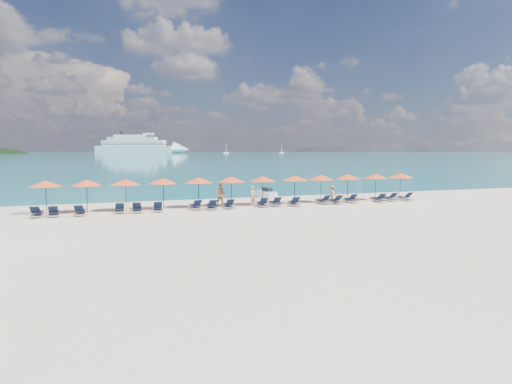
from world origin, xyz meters
name	(u,v)px	position (x,y,z in m)	size (l,w,h in m)	color
ground	(271,214)	(0.00, 0.00, 0.00)	(1400.00, 1400.00, 0.00)	beige
sea	(118,153)	(0.00, 660.00, 0.01)	(1600.00, 1300.00, 0.01)	#1FA9B2
cruise_ship	(143,146)	(34.00, 605.15, 9.75)	(130.98, 76.26, 37.46)	silver
sailboat_near	(226,153)	(125.41, 489.76, 1.27)	(6.74, 2.25, 12.36)	silver
sailboat_far	(282,152)	(209.02, 512.78, 1.23)	(6.56, 2.19, 12.02)	silver
jetski	(266,194)	(3.13, 9.40, 0.36)	(1.34, 2.55, 0.87)	silver
beachgoer_a	(253,196)	(0.11, 4.02, 0.78)	(0.57, 0.38, 1.57)	tan
beachgoer_b	(221,195)	(-2.11, 4.93, 0.86)	(0.84, 0.48, 1.73)	tan
beachgoer_c	(332,194)	(7.05, 4.65, 0.70)	(0.91, 0.42, 1.40)	tan
umbrella_0	(45,184)	(-13.97, 4.88, 2.02)	(2.10, 2.10, 2.28)	black
umbrella_1	(86,183)	(-11.46, 4.80, 2.02)	(2.10, 2.10, 2.28)	black
umbrella_2	(126,182)	(-8.93, 4.79, 2.02)	(2.10, 2.10, 2.28)	black
umbrella_3	(163,181)	(-6.35, 5.00, 2.02)	(2.10, 2.10, 2.28)	black
umbrella_4	(198,180)	(-3.79, 4.99, 2.02)	(2.10, 2.10, 2.28)	black
umbrella_5	(231,179)	(-1.30, 4.91, 2.02)	(2.10, 2.10, 2.28)	black
umbrella_6	(263,179)	(1.19, 4.90, 2.02)	(2.10, 2.10, 2.28)	black
umbrella_7	(295,178)	(3.89, 4.93, 2.02)	(2.10, 2.10, 2.28)	black
umbrella_8	(321,177)	(6.24, 5.00, 2.02)	(2.10, 2.10, 2.28)	black
umbrella_9	(348,177)	(8.72, 5.01, 2.02)	(2.10, 2.10, 2.28)	black
umbrella_10	(376,176)	(11.41, 5.00, 2.02)	(2.10, 2.10, 2.28)	black
umbrella_11	(400,175)	(13.94, 5.03, 2.02)	(2.10, 2.10, 2.28)	black
lounger_0	(37,213)	(-14.37, 3.70, 0.24)	(0.69, 1.73, 0.66)	silver
lounger_1	(54,213)	(-13.40, 3.59, 0.24)	(0.74, 1.74, 0.66)	silver
lounger_2	(80,212)	(-11.83, 3.55, 0.24)	(0.75, 1.74, 0.66)	silver
lounger_3	(120,209)	(-9.39, 3.89, 0.24)	(0.64, 1.71, 0.66)	silver
lounger_4	(137,209)	(-8.26, 3.79, 0.24)	(0.75, 1.74, 0.66)	silver
lounger_5	(158,208)	(-6.89, 3.75, 0.24)	(0.74, 1.74, 0.66)	silver
lounger_6	(195,206)	(-4.26, 3.90, 0.24)	(0.78, 1.75, 0.66)	silver
lounger_7	(211,206)	(-3.17, 3.57, 0.24)	(0.67, 1.72, 0.66)	silver
lounger_8	(228,205)	(-1.88, 3.69, 0.24)	(0.63, 1.70, 0.66)	silver
lounger_9	(262,204)	(0.69, 3.70, 0.24)	(0.70, 1.73, 0.66)	silver
lounger_10	(275,203)	(1.78, 3.81, 0.24)	(0.68, 1.72, 0.66)	silver
lounger_11	(293,203)	(3.18, 3.53, 0.24)	(0.78, 1.75, 0.66)	silver
lounger_12	(323,201)	(5.83, 3.89, 0.24)	(0.78, 1.75, 0.66)	silver
lounger_13	(335,201)	(6.82, 3.67, 0.24)	(0.65, 1.71, 0.66)	silver
lounger_14	(350,200)	(8.27, 3.89, 0.24)	(0.65, 1.71, 0.66)	silver
lounger_15	(378,199)	(10.75, 3.60, 0.24)	(0.77, 1.75, 0.66)	silver
lounger_16	(389,198)	(11.96, 3.78, 0.24)	(0.66, 1.71, 0.66)	silver
lounger_17	(404,198)	(13.31, 3.66, 0.24)	(0.78, 1.75, 0.66)	silver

